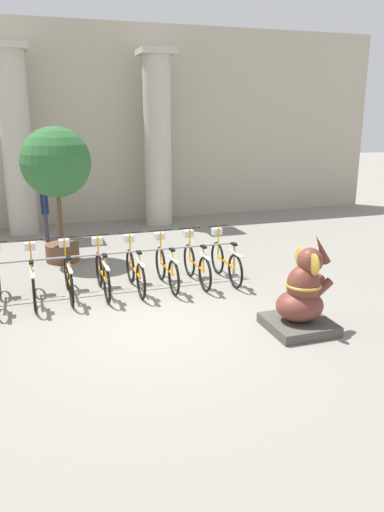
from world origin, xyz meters
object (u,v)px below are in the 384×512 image
(person_pedestrian, at_px, (45,208))
(bicycle_6, at_px, (166,267))
(bicycle_8, at_px, (225,261))
(elephant_statue, at_px, (302,298))
(bicycle_4, at_px, (102,273))
(bicycle_2, at_px, (33,280))
(bicycle_3, at_px, (68,276))
(bicycle_7, at_px, (196,263))
(potted_tree, at_px, (56,168))
(bicycle_5, at_px, (135,270))

(person_pedestrian, bearing_deg, bicycle_6, -65.14)
(bicycle_8, height_order, elephant_statue, elephant_statue)
(bicycle_8, relative_size, person_pedestrian, 1.07)
(bicycle_6, height_order, bicycle_8, same)
(bicycle_4, relative_size, bicycle_6, 1.00)
(bicycle_2, height_order, bicycle_4, same)
(elephant_statue, bearing_deg, bicycle_6, 119.24)
(bicycle_2, distance_m, bicycle_8, 3.84)
(bicycle_3, xyz_separation_m, elephant_statue, (3.43, -2.73, 0.12))
(bicycle_7, xyz_separation_m, potted_tree, (-2.49, 2.49, 1.77))
(bicycle_6, bearing_deg, bicycle_7, 1.57)
(bicycle_4, bearing_deg, bicycle_2, -179.11)
(bicycle_5, relative_size, elephant_statue, 1.07)
(bicycle_4, xyz_separation_m, bicycle_6, (1.28, -0.00, 0.00))
(bicycle_7, xyz_separation_m, elephant_statue, (0.87, -2.71, 0.12))
(bicycle_3, xyz_separation_m, bicycle_8, (3.20, -0.03, 0.00))
(bicycle_5, bearing_deg, person_pedestrian, 107.93)
(bicycle_8, xyz_separation_m, potted_tree, (-3.13, 2.50, 1.77))
(elephant_statue, height_order, potted_tree, potted_tree)
(bicycle_3, distance_m, bicycle_5, 1.28)
(bicycle_3, xyz_separation_m, bicycle_7, (2.56, -0.02, 0.00))
(bicycle_7, bearing_deg, bicycle_4, -179.59)
(elephant_statue, bearing_deg, person_pedestrian, 116.53)
(bicycle_7, distance_m, bicycle_8, 0.64)
(bicycle_4, xyz_separation_m, bicycle_5, (0.64, -0.00, 0.00))
(bicycle_3, xyz_separation_m, person_pedestrian, (-0.20, 4.53, 0.52))
(bicycle_6, distance_m, elephant_statue, 3.09)
(bicycle_5, bearing_deg, elephant_statue, -51.45)
(bicycle_4, bearing_deg, elephant_statue, -44.04)
(elephant_statue, bearing_deg, bicycle_7, 107.74)
(bicycle_2, height_order, person_pedestrian, person_pedestrian)
(bicycle_6, xyz_separation_m, potted_tree, (-1.85, 2.51, 1.77))
(bicycle_7, bearing_deg, bicycle_3, 179.60)
(bicycle_2, xyz_separation_m, potted_tree, (0.71, 2.52, 1.77))
(bicycle_3, bearing_deg, bicycle_8, -0.52)
(bicycle_3, xyz_separation_m, potted_tree, (0.07, 2.47, 1.77))
(bicycle_6, height_order, bicycle_7, same)
(bicycle_5, relative_size, person_pedestrian, 1.07)
(bicycle_2, relative_size, bicycle_8, 1.00)
(bicycle_8, bearing_deg, bicycle_7, 179.00)
(bicycle_4, height_order, bicycle_5, same)
(bicycle_3, bearing_deg, elephant_statue, -38.51)
(bicycle_2, distance_m, bicycle_6, 2.56)
(bicycle_7, distance_m, elephant_statue, 2.85)
(bicycle_6, relative_size, potted_tree, 0.54)
(potted_tree, bearing_deg, bicycle_2, -105.66)
(bicycle_2, bearing_deg, bicycle_7, 0.60)
(bicycle_8, relative_size, elephant_statue, 1.07)
(bicycle_4, relative_size, bicycle_5, 1.00)
(bicycle_8, height_order, potted_tree, potted_tree)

